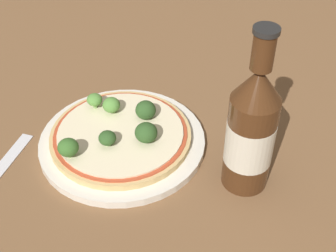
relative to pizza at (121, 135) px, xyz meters
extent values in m
plane|color=brown|center=(-0.01, 0.01, -0.02)|extent=(3.00, 3.00, 0.00)
cylinder|color=silver|center=(0.00, 0.00, -0.01)|extent=(0.25, 0.25, 0.01)
cylinder|color=tan|center=(0.00, 0.00, 0.00)|extent=(0.21, 0.21, 0.01)
cylinder|color=#B74728|center=(0.00, 0.00, 0.00)|extent=(0.20, 0.20, 0.00)
cylinder|color=beige|center=(0.00, 0.00, 0.00)|extent=(0.19, 0.19, 0.00)
cylinder|color=#7A9E5B|center=(-0.01, 0.05, 0.01)|extent=(0.01, 0.01, 0.01)
ellipsoid|color=#568E3D|center=(-0.01, 0.05, 0.02)|extent=(0.03, 0.03, 0.02)
cylinder|color=#7A9E5B|center=(-0.02, -0.03, 0.01)|extent=(0.01, 0.01, 0.01)
ellipsoid|color=#2D5123|center=(-0.02, -0.03, 0.02)|extent=(0.02, 0.02, 0.02)
cylinder|color=#7A9E5B|center=(0.04, -0.02, 0.01)|extent=(0.01, 0.01, 0.01)
ellipsoid|color=#2D5123|center=(0.04, -0.02, 0.02)|extent=(0.03, 0.03, 0.03)
cylinder|color=#7A9E5B|center=(-0.07, -0.04, 0.01)|extent=(0.01, 0.01, 0.01)
ellipsoid|color=#386628|center=(-0.07, -0.04, 0.02)|extent=(0.03, 0.03, 0.02)
cylinder|color=#7A9E5B|center=(0.04, 0.03, 0.01)|extent=(0.01, 0.01, 0.01)
ellipsoid|color=#2D5123|center=(0.04, 0.03, 0.02)|extent=(0.03, 0.03, 0.03)
cylinder|color=#7A9E5B|center=(-0.04, 0.06, 0.01)|extent=(0.01, 0.01, 0.01)
ellipsoid|color=#568E3D|center=(-0.04, 0.06, 0.02)|extent=(0.02, 0.02, 0.02)
cylinder|color=#472814|center=(0.17, -0.09, 0.05)|extent=(0.06, 0.06, 0.14)
cylinder|color=beige|center=(0.17, -0.09, 0.05)|extent=(0.06, 0.06, 0.06)
cone|color=#472814|center=(0.17, -0.09, 0.14)|extent=(0.06, 0.06, 0.04)
cylinder|color=#472814|center=(0.17, -0.09, 0.19)|extent=(0.03, 0.03, 0.05)
cylinder|color=black|center=(0.17, -0.09, 0.21)|extent=(0.03, 0.03, 0.01)
camera|label=1|loc=(0.01, -0.52, 0.46)|focal=50.00mm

